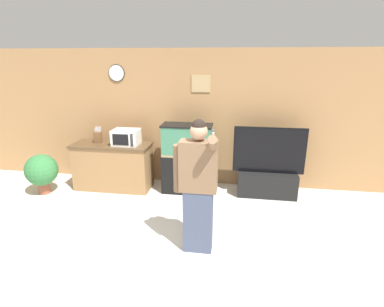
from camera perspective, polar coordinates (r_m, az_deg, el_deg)
The scene contains 9 objects.
ground_plane at distance 3.94m, azimuth -9.28°, elevation -20.58°, with size 18.00×18.00×0.00m, color beige.
wall_back_paneled at distance 5.86m, azimuth -1.81°, elevation 6.70°, with size 10.00×0.08×2.60m.
counter_island at distance 5.94m, azimuth -14.77°, elevation -2.32°, with size 1.47×0.60×0.89m.
microwave at distance 5.66m, azimuth -12.43°, elevation 3.05°, with size 0.47×0.37×0.29m.
knife_block at distance 5.95m, azimuth -17.49°, elevation 3.09°, with size 0.13×0.10×0.32m.
aquarium_on_stand at distance 5.53m, azimuth -0.92°, elevation -1.00°, with size 0.91×0.44×1.29m.
tv_on_stand at distance 5.62m, azimuth 14.15°, elevation -4.21°, with size 1.27×0.40×1.28m.
person_standing at distance 3.74m, azimuth 1.07°, elevation -6.15°, with size 0.55×0.42×1.75m.
potted_plant at distance 6.16m, azimuth -26.74°, elevation -2.95°, with size 0.58×0.58×0.75m.
Camera 1 is at (1.05, -2.91, 2.43)m, focal length 28.00 mm.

